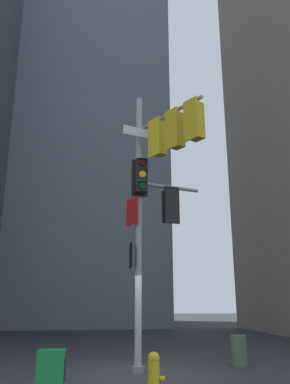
{
  "coord_description": "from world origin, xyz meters",
  "views": [
    {
      "loc": [
        -1.21,
        -11.17,
        1.76
      ],
      "look_at": [
        0.17,
        -0.16,
        4.9
      ],
      "focal_mm": 36.84,
      "sensor_mm": 36.0,
      "label": 1
    }
  ],
  "objects_px": {
    "signal_pole_assembly": "(158,179)",
    "newspaper_box": "(50,384)",
    "fire_hydrant": "(154,375)",
    "trash_bin": "(239,351)"
  },
  "relations": [
    {
      "from": "fire_hydrant",
      "to": "signal_pole_assembly",
      "type": "bearing_deg",
      "value": 78.34
    },
    {
      "from": "signal_pole_assembly",
      "to": "fire_hydrant",
      "type": "distance_m",
      "value": 5.39
    },
    {
      "from": "fire_hydrant",
      "to": "trash_bin",
      "type": "xyz_separation_m",
      "value": [
        3.07,
        3.82,
        -0.02
      ]
    },
    {
      "from": "newspaper_box",
      "to": "trash_bin",
      "type": "xyz_separation_m",
      "value": [
        4.91,
        4.83,
        -0.09
      ]
    },
    {
      "from": "signal_pole_assembly",
      "to": "newspaper_box",
      "type": "height_order",
      "value": "signal_pole_assembly"
    },
    {
      "from": "newspaper_box",
      "to": "fire_hydrant",
      "type": "bearing_deg",
      "value": 28.81
    },
    {
      "from": "fire_hydrant",
      "to": "trash_bin",
      "type": "height_order",
      "value": "fire_hydrant"
    },
    {
      "from": "signal_pole_assembly",
      "to": "fire_hydrant",
      "type": "xyz_separation_m",
      "value": [
        -0.52,
        -2.53,
        -4.74
      ]
    },
    {
      "from": "signal_pole_assembly",
      "to": "newspaper_box",
      "type": "distance_m",
      "value": 6.32
    },
    {
      "from": "signal_pole_assembly",
      "to": "trash_bin",
      "type": "bearing_deg",
      "value": 26.91
    }
  ]
}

